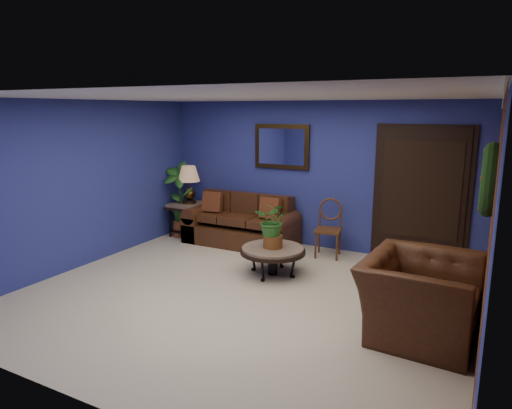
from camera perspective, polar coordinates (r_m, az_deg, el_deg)
The scene contains 18 objects.
floor at distance 5.99m, azimuth -1.66°, elevation -11.36°, with size 5.50×5.50×0.00m, color #BFB49E.
wall_back at distance 7.86m, azimuth 7.30°, elevation 3.63°, with size 5.50×0.04×2.50m, color navy.
wall_left at distance 7.35m, azimuth -20.76°, elevation 2.39°, with size 0.04×5.00×2.50m, color navy.
wall_right_brick at distance 4.91m, azimuth 27.44°, elevation -2.56°, with size 0.04×5.00×2.50m, color brown.
ceiling at distance 5.51m, azimuth -1.82°, elevation 13.31°, with size 5.50×5.00×0.02m, color white.
crown_molding at distance 4.79m, azimuth 28.44°, elevation 11.30°, with size 0.03×5.00×0.14m, color white.
wall_mirror at distance 8.00m, azimuth 3.22°, elevation 7.24°, with size 1.02×0.06×0.77m, color #462F13.
closet_door at distance 7.44m, azimuth 19.89°, elevation 0.99°, with size 1.44×0.06×2.18m, color black.
wreath at distance 4.88m, azimuth 27.25°, elevation 2.77°, with size 0.72×0.72×0.16m, color black.
sofa at distance 8.15m, azimuth -1.64°, elevation -2.84°, with size 1.99×0.86×0.90m.
coffee_table at distance 6.62m, azimuth 2.11°, elevation -5.85°, with size 0.95×0.95×0.41m.
end_table at distance 8.69m, azimuth -8.27°, elevation -0.78°, with size 0.68×0.68×0.62m.
table_lamp at distance 8.58m, azimuth -8.38°, elevation 3.04°, with size 0.41×0.41×0.68m.
side_chair at distance 7.50m, azimuth 9.12°, elevation -2.42°, with size 0.47×0.47×0.94m.
armchair at distance 5.20m, azimuth 19.85°, elevation -10.79°, with size 1.29×1.12×0.84m, color #422213.
coffee_plant at distance 6.50m, azimuth 2.14°, elevation -2.33°, with size 0.51×0.45×0.67m.
floor_plant at distance 5.95m, azimuth 22.92°, elevation -8.15°, with size 0.42×0.36×0.81m.
tall_plant at distance 8.64m, azimuth -9.52°, elevation 1.00°, with size 0.67×0.51×1.41m.
Camera 1 is at (2.72, -4.79, 2.36)m, focal length 32.00 mm.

